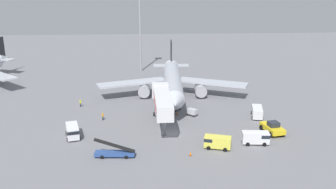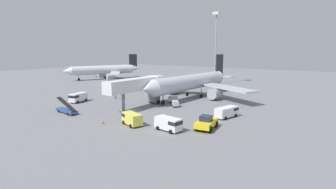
# 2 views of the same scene
# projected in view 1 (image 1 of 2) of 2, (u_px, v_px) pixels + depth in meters

# --- Properties ---
(ground_plane) EXTENTS (300.00, 300.00, 0.00)m
(ground_plane) POSITION_uv_depth(u_px,v_px,m) (171.00, 134.00, 68.04)
(ground_plane) COLOR slate
(airplane_at_gate) EXTENTS (37.88, 39.90, 12.03)m
(airplane_at_gate) POSITION_uv_depth(u_px,v_px,m) (172.00, 81.00, 89.22)
(airplane_at_gate) COLOR #B7BCC6
(airplane_at_gate) RESTS_ON ground
(jet_bridge) EXTENTS (3.48, 17.19, 6.95)m
(jet_bridge) POSITION_uv_depth(u_px,v_px,m) (162.00, 101.00, 70.89)
(jet_bridge) COLOR silver
(jet_bridge) RESTS_ON ground
(pushback_tug) EXTENTS (3.64, 5.71, 2.38)m
(pushback_tug) POSITION_uv_depth(u_px,v_px,m) (273.00, 128.00, 68.00)
(pushback_tug) COLOR yellow
(pushback_tug) RESTS_ON ground
(belt_loader_truck) EXTENTS (6.60, 2.10, 3.13)m
(belt_loader_truck) POSITION_uv_depth(u_px,v_px,m) (115.00, 152.00, 58.67)
(belt_loader_truck) COLOR #2D4C8E
(belt_loader_truck) RESTS_ON ground
(service_van_near_center) EXTENTS (4.81, 2.58, 2.20)m
(service_van_near_center) POSITION_uv_depth(u_px,v_px,m) (256.00, 137.00, 63.35)
(service_van_near_center) COLOR white
(service_van_near_center) RESTS_ON ground
(service_van_mid_left) EXTENTS (3.29, 5.26, 2.31)m
(service_van_mid_left) POSITION_uv_depth(u_px,v_px,m) (72.00, 131.00, 65.95)
(service_van_mid_left) COLOR white
(service_van_mid_left) RESTS_ON ground
(service_van_near_right) EXTENTS (3.21, 5.55, 2.11)m
(service_van_near_right) POSITION_uv_depth(u_px,v_px,m) (257.00, 111.00, 76.63)
(service_van_near_right) COLOR white
(service_van_near_right) RESTS_ON ground
(service_van_far_left) EXTENTS (4.89, 3.23, 2.16)m
(service_van_far_left) POSITION_uv_depth(u_px,v_px,m) (217.00, 142.00, 61.61)
(service_van_far_left) COLOR #E5DB4C
(service_van_far_left) RESTS_ON ground
(baggage_cart_outer_left) EXTENTS (2.37, 2.33, 1.47)m
(baggage_cart_outer_left) POSITION_uv_depth(u_px,v_px,m) (192.00, 112.00, 77.46)
(baggage_cart_outer_left) COLOR #38383D
(baggage_cart_outer_left) RESTS_ON ground
(baggage_cart_mid_center) EXTENTS (2.70, 2.66, 1.56)m
(baggage_cart_mid_center) POSITION_uv_depth(u_px,v_px,m) (175.00, 106.00, 80.86)
(baggage_cart_mid_center) COLOR #38383D
(baggage_cart_mid_center) RESTS_ON ground
(ground_crew_worker_foreground) EXTENTS (0.43, 0.43, 1.78)m
(ground_crew_worker_foreground) POSITION_uv_depth(u_px,v_px,m) (80.00, 103.00, 83.12)
(ground_crew_worker_foreground) COLOR #1E2333
(ground_crew_worker_foreground) RESTS_ON ground
(ground_crew_worker_midground) EXTENTS (0.44, 0.44, 1.76)m
(ground_crew_worker_midground) POSITION_uv_depth(u_px,v_px,m) (103.00, 116.00, 74.71)
(ground_crew_worker_midground) COLOR #1E2333
(ground_crew_worker_midground) RESTS_ON ground
(safety_cone_alpha) EXTENTS (0.40, 0.40, 0.61)m
(safety_cone_alpha) POSITION_uv_depth(u_px,v_px,m) (177.00, 113.00, 78.21)
(safety_cone_alpha) COLOR black
(safety_cone_alpha) RESTS_ON ground
(safety_cone_bravo) EXTENTS (0.46, 0.46, 0.70)m
(safety_cone_bravo) POSITION_uv_depth(u_px,v_px,m) (190.00, 154.00, 59.20)
(safety_cone_bravo) COLOR black
(safety_cone_bravo) RESTS_ON ground
(apron_light_mast) EXTENTS (2.40, 2.40, 27.85)m
(apron_light_mast) POSITION_uv_depth(u_px,v_px,m) (140.00, 12.00, 113.42)
(apron_light_mast) COLOR #93969B
(apron_light_mast) RESTS_ON ground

